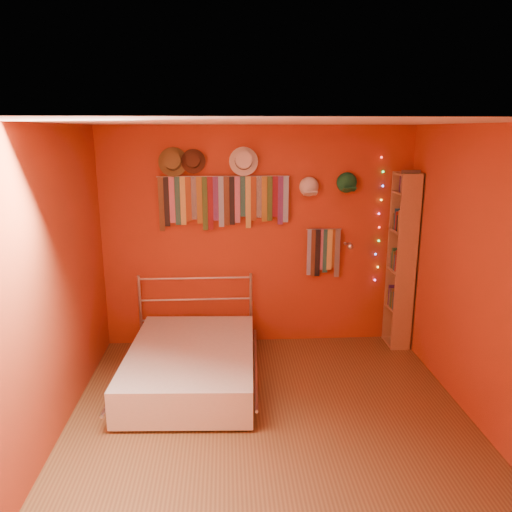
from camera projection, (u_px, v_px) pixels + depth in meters
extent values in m
plane|color=brown|center=(270.00, 423.00, 4.29)|extent=(3.50, 3.50, 0.00)
cube|color=maroon|center=(258.00, 238.00, 5.67)|extent=(3.50, 0.02, 2.50)
cube|color=maroon|center=(484.00, 280.00, 4.09)|extent=(0.02, 3.50, 2.50)
cube|color=maroon|center=(48.00, 288.00, 3.88)|extent=(0.02, 3.50, 2.50)
cube|color=white|center=(273.00, 122.00, 3.67)|extent=(3.50, 3.50, 0.02)
cylinder|color=#BABABF|center=(224.00, 176.00, 5.43)|extent=(1.45, 0.01, 0.01)
cube|color=#4C3519|center=(161.00, 204.00, 5.45)|extent=(0.06, 0.01, 0.60)
cube|color=black|center=(167.00, 202.00, 5.44)|extent=(0.06, 0.01, 0.54)
cube|color=#BF5F8C|center=(172.00, 200.00, 5.44)|extent=(0.06, 0.01, 0.50)
cube|color=#1A5D56|center=(178.00, 201.00, 5.46)|extent=(0.06, 0.01, 0.53)
cube|color=#B9B64A|center=(183.00, 201.00, 5.45)|extent=(0.06, 0.01, 0.53)
cube|color=maroon|center=(188.00, 199.00, 5.45)|extent=(0.06, 0.01, 0.49)
cube|color=#131C53|center=(194.00, 198.00, 5.46)|extent=(0.06, 0.01, 0.47)
cube|color=brown|center=(199.00, 200.00, 5.46)|extent=(0.06, 0.01, 0.52)
cube|color=#284C1E|center=(205.00, 204.00, 5.47)|extent=(0.06, 0.01, 0.59)
cube|color=maroon|center=(210.00, 203.00, 5.48)|extent=(0.06, 0.01, 0.59)
cube|color=#401862|center=(216.00, 199.00, 5.47)|extent=(0.06, 0.01, 0.48)
cube|color=#79ADD8|center=(221.00, 202.00, 5.48)|extent=(0.06, 0.01, 0.56)
cube|color=#4F291A|center=(227.00, 201.00, 5.49)|extent=(0.06, 0.01, 0.54)
cube|color=black|center=(232.00, 201.00, 5.49)|extent=(0.06, 0.01, 0.53)
cube|color=#AD5688|center=(237.00, 200.00, 5.48)|extent=(0.06, 0.01, 0.51)
cube|color=#174F51|center=(243.00, 197.00, 5.49)|extent=(0.06, 0.01, 0.44)
cube|color=tan|center=(248.00, 203.00, 5.50)|extent=(0.06, 0.01, 0.57)
cube|color=maroon|center=(254.00, 199.00, 5.49)|extent=(0.06, 0.01, 0.49)
cube|color=navy|center=(259.00, 197.00, 5.50)|extent=(0.06, 0.01, 0.46)
cube|color=#97691B|center=(264.00, 199.00, 5.50)|extent=(0.06, 0.01, 0.50)
cube|color=#305321|center=(270.00, 199.00, 5.50)|extent=(0.06, 0.01, 0.49)
cube|color=maroon|center=(275.00, 197.00, 5.51)|extent=(0.06, 0.01, 0.45)
cube|color=#431A6A|center=(280.00, 201.00, 5.52)|extent=(0.06, 0.01, 0.54)
cube|color=#73A0CC|center=(286.00, 199.00, 5.51)|extent=(0.06, 0.01, 0.51)
cylinder|color=#BABABF|center=(324.00, 229.00, 5.65)|extent=(0.40, 0.01, 0.01)
cube|color=#7691D3|center=(310.00, 253.00, 5.69)|extent=(0.06, 0.01, 0.53)
cube|color=#4B2519|center=(314.00, 253.00, 5.69)|extent=(0.06, 0.01, 0.55)
cube|color=black|center=(318.00, 253.00, 5.69)|extent=(0.06, 0.01, 0.55)
cube|color=#AF5788|center=(322.00, 250.00, 5.69)|extent=(0.06, 0.01, 0.47)
cube|color=#175251|center=(326.00, 251.00, 5.69)|extent=(0.06, 0.01, 0.51)
cube|color=#BAAE4A|center=(330.00, 250.00, 5.69)|extent=(0.06, 0.01, 0.47)
cube|color=brown|center=(333.00, 249.00, 5.70)|extent=(0.06, 0.01, 0.45)
cube|color=navy|center=(337.00, 253.00, 5.71)|extent=(0.06, 0.01, 0.56)
cylinder|color=brown|center=(173.00, 162.00, 5.35)|extent=(0.32, 0.08, 0.31)
cylinder|color=brown|center=(172.00, 161.00, 5.29)|extent=(0.19, 0.16, 0.21)
cylinder|color=#332314|center=(173.00, 162.00, 5.32)|extent=(0.19, 0.06, 0.19)
cylinder|color=#462719|center=(193.00, 161.00, 5.36)|extent=(0.26, 0.07, 0.26)
cylinder|color=#462719|center=(193.00, 161.00, 5.31)|extent=(0.15, 0.13, 0.17)
cylinder|color=black|center=(193.00, 161.00, 5.34)|extent=(0.16, 0.05, 0.16)
cylinder|color=white|center=(244.00, 161.00, 5.39)|extent=(0.31, 0.08, 0.31)
cylinder|color=white|center=(244.00, 160.00, 5.34)|extent=(0.18, 0.15, 0.20)
cylinder|color=black|center=(244.00, 161.00, 5.37)|extent=(0.19, 0.06, 0.19)
ellipsoid|color=white|center=(309.00, 187.00, 5.52)|extent=(0.20, 0.15, 0.20)
cube|color=white|center=(311.00, 193.00, 5.41)|extent=(0.14, 0.10, 0.06)
ellipsoid|color=#166539|center=(347.00, 183.00, 5.53)|extent=(0.20, 0.15, 0.20)
cube|color=#166539|center=(349.00, 189.00, 5.43)|extent=(0.15, 0.11, 0.06)
sphere|color=#FF3333|center=(381.00, 157.00, 5.49)|extent=(0.02, 0.02, 0.02)
sphere|color=#33FF4C|center=(383.00, 172.00, 5.54)|extent=(0.02, 0.02, 0.02)
sphere|color=#4C66FF|center=(383.00, 186.00, 5.57)|extent=(0.02, 0.02, 0.02)
sphere|color=yellow|center=(381.00, 200.00, 5.61)|extent=(0.02, 0.02, 0.02)
sphere|color=#FF4CCC|center=(379.00, 214.00, 5.65)|extent=(0.02, 0.02, 0.02)
sphere|color=#FF3333|center=(379.00, 227.00, 5.69)|extent=(0.02, 0.02, 0.02)
sphere|color=#33FF4C|center=(379.00, 241.00, 5.73)|extent=(0.02, 0.02, 0.02)
sphere|color=#4C66FF|center=(375.00, 254.00, 5.77)|extent=(0.02, 0.02, 0.02)
sphere|color=yellow|center=(378.00, 267.00, 5.81)|extent=(0.02, 0.02, 0.02)
sphere|color=#FF4CCC|center=(375.00, 280.00, 5.84)|extent=(0.02, 0.02, 0.02)
cylinder|color=#BABABF|center=(345.00, 244.00, 5.73)|extent=(0.03, 0.03, 0.03)
cylinder|color=#BABABF|center=(348.00, 243.00, 5.62)|extent=(0.01, 0.24, 0.08)
sphere|color=white|center=(350.00, 247.00, 5.50)|extent=(0.07, 0.07, 0.07)
cube|color=#9A7445|center=(407.00, 266.00, 5.46)|extent=(0.24, 0.02, 2.00)
cube|color=#9A7445|center=(397.00, 258.00, 5.77)|extent=(0.24, 0.02, 2.00)
cube|color=#9A7445|center=(412.00, 262.00, 5.63)|extent=(0.02, 0.34, 2.00)
cube|color=#9A7445|center=(396.00, 342.00, 5.86)|extent=(0.24, 0.32, 0.02)
cube|color=#9A7445|center=(399.00, 308.00, 5.75)|extent=(0.24, 0.32, 0.02)
cube|color=#9A7445|center=(401.00, 270.00, 5.64)|extent=(0.24, 0.32, 0.02)
cube|color=#9A7445|center=(404.00, 231.00, 5.53)|extent=(0.24, 0.32, 0.02)
cube|color=#9A7445|center=(407.00, 193.00, 5.43)|extent=(0.24, 0.32, 0.02)
cube|color=#9A7445|center=(409.00, 174.00, 5.38)|extent=(0.24, 0.32, 0.02)
cylinder|color=#BABABF|center=(140.00, 311.00, 5.70)|extent=(0.03, 0.03, 0.86)
cylinder|color=#BABABF|center=(251.00, 309.00, 5.77)|extent=(0.03, 0.03, 0.86)
cylinder|color=#BABABF|center=(196.00, 319.00, 5.76)|extent=(1.27, 0.02, 0.02)
cylinder|color=#BABABF|center=(196.00, 299.00, 5.70)|extent=(1.27, 0.02, 0.02)
cylinder|color=#BABABF|center=(195.00, 278.00, 5.64)|extent=(1.27, 0.02, 0.02)
cube|color=silver|center=(192.00, 364.00, 4.91)|extent=(1.29, 1.78, 0.34)
cylinder|color=#BABABF|center=(127.00, 368.00, 4.88)|extent=(0.12, 1.72, 0.03)
cylinder|color=#BABABF|center=(256.00, 364.00, 4.96)|extent=(0.12, 1.72, 0.03)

